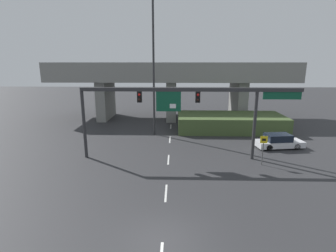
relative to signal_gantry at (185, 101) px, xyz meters
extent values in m
plane|color=#2D2D30|center=(-1.40, -11.27, -5.22)|extent=(160.00, 160.00, 0.00)
cube|color=silver|center=(-1.40, -6.51, -5.22)|extent=(0.14, 2.40, 0.01)
cube|color=silver|center=(-1.40, -0.39, -5.22)|extent=(0.14, 2.40, 0.01)
cube|color=silver|center=(-1.40, 5.74, -5.22)|extent=(0.14, 2.40, 0.01)
cube|color=silver|center=(-1.40, 11.86, -5.22)|extent=(0.14, 2.40, 0.01)
cube|color=silver|center=(-1.40, 17.98, -5.22)|extent=(0.14, 2.40, 0.01)
cylinder|color=#2D2D30|center=(-8.92, 0.01, -2.04)|extent=(0.28, 0.28, 6.36)
cylinder|color=#2D2D30|center=(6.12, 0.01, -2.04)|extent=(0.28, 0.28, 6.36)
cube|color=#2D2D30|center=(0.51, 0.01, 0.98)|extent=(18.86, 0.32, 0.32)
cube|color=black|center=(-3.91, 0.01, 0.34)|extent=(0.40, 0.28, 0.95)
sphere|color=red|center=(-3.91, -0.16, 0.56)|extent=(0.22, 0.22, 0.22)
sphere|color=black|center=(-3.91, -0.16, 0.13)|extent=(0.22, 0.22, 0.22)
cube|color=black|center=(1.11, 0.01, 0.34)|extent=(0.40, 0.28, 0.95)
sphere|color=red|center=(1.11, -0.16, 0.56)|extent=(0.22, 0.22, 0.22)
sphere|color=black|center=(1.11, -0.16, 0.13)|extent=(0.22, 0.22, 0.22)
cube|color=#0F4C33|center=(-1.40, -0.09, -0.04)|extent=(2.13, 0.08, 1.71)
cube|color=white|center=(-1.03, -0.14, -0.42)|extent=(0.53, 0.03, 0.38)
cube|color=#0F4C33|center=(8.22, -0.05, 0.50)|extent=(3.22, 0.07, 0.64)
cylinder|color=#4C4C4C|center=(6.55, -1.38, -3.93)|extent=(0.08, 0.08, 2.58)
cube|color=yellow|center=(6.55, -1.43, -2.99)|extent=(0.60, 0.03, 0.60)
cube|color=black|center=(6.55, -1.44, -2.99)|extent=(0.33, 0.01, 0.21)
cylinder|color=#2D2D30|center=(-3.30, 7.90, 2.95)|extent=(0.24, 0.24, 16.35)
cube|color=gray|center=(-1.40, 17.28, 1.40)|extent=(35.51, 8.15, 1.78)
cube|color=gray|center=(-1.40, 13.41, 2.74)|extent=(35.51, 0.40, 0.90)
cube|color=gray|center=(-11.46, 17.28, -2.36)|extent=(1.40, 6.52, 5.73)
cube|color=gray|center=(-1.40, 17.28, -2.36)|extent=(1.40, 6.52, 5.73)
cube|color=gray|center=(8.66, 17.28, -2.36)|extent=(1.40, 6.52, 5.73)
cube|color=#42562D|center=(6.20, 10.33, -4.25)|extent=(13.26, 6.09, 1.96)
cube|color=silver|center=(9.74, 3.24, -4.77)|extent=(4.86, 2.40, 0.59)
cube|color=black|center=(9.56, 3.22, -4.13)|extent=(2.62, 1.92, 0.69)
cylinder|color=black|center=(11.07, 4.21, -4.90)|extent=(0.66, 0.30, 0.64)
cylinder|color=black|center=(11.28, 2.65, -4.90)|extent=(0.66, 0.30, 0.64)
cylinder|color=black|center=(8.21, 3.83, -4.90)|extent=(0.66, 0.30, 0.64)
cylinder|color=black|center=(8.42, 2.27, -4.90)|extent=(0.66, 0.30, 0.64)
camera|label=1|loc=(-0.82, -22.40, 3.29)|focal=28.00mm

